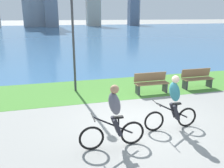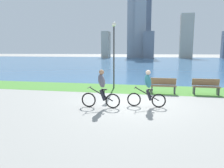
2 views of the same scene
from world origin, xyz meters
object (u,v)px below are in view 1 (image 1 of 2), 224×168
at_px(cyclist_trailing, 173,103).
at_px(bench_far_along_path, 197,78).
at_px(cyclist_lead, 114,117).
at_px(lamppost_tall, 73,28).
at_px(bench_near_path, 151,83).

height_order(cyclist_trailing, bench_far_along_path, cyclist_trailing).
relative_size(cyclist_lead, lamppost_tall, 0.41).
height_order(bench_near_path, lamppost_tall, lamppost_tall).
bearing_deg(lamppost_tall, cyclist_lead, -85.34).
xyz_separation_m(cyclist_trailing, bench_far_along_path, (3.21, 3.49, -0.38)).
bearing_deg(cyclist_trailing, bench_far_along_path, 47.38).
bearing_deg(cyclist_lead, lamppost_tall, 94.66).
xyz_separation_m(cyclist_trailing, lamppost_tall, (-2.38, 4.51, 1.96)).
bearing_deg(bench_near_path, bench_far_along_path, 3.24).
xyz_separation_m(cyclist_lead, bench_near_path, (2.79, 3.89, -0.39)).
xyz_separation_m(bench_near_path, lamppost_tall, (-3.20, 1.15, 2.34)).
bearing_deg(bench_near_path, cyclist_trailing, -103.63).
xyz_separation_m(bench_far_along_path, lamppost_tall, (-5.60, 1.01, 2.34)).
bearing_deg(cyclist_lead, bench_far_along_path, 37.82).
distance_m(bench_far_along_path, lamppost_tall, 6.15).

